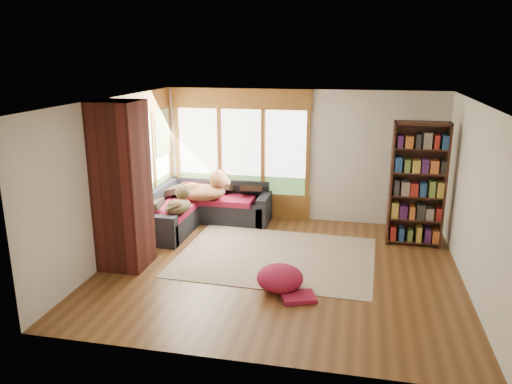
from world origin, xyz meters
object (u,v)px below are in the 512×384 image
at_px(sectional_sofa, 195,210).
at_px(dog_brindle, 179,200).
at_px(bookshelf, 417,185).
at_px(pouf, 280,277).
at_px(brick_chimney, 122,186).
at_px(dog_tan, 206,185).
at_px(area_rug, 276,257).

relative_size(sectional_sofa, dog_brindle, 3.12).
xyz_separation_m(bookshelf, pouf, (-2.02, -2.24, -0.89)).
bearing_deg(brick_chimney, sectional_sofa, 77.71).
distance_m(sectional_sofa, bookshelf, 4.17).
bearing_deg(dog_tan, bookshelf, -23.96).
bearing_deg(dog_tan, brick_chimney, -128.22).
bearing_deg(brick_chimney, bookshelf, 22.48).
height_order(brick_chimney, sectional_sofa, brick_chimney).
xyz_separation_m(sectional_sofa, area_rug, (1.82, -1.25, -0.30)).
relative_size(sectional_sofa, area_rug, 0.69).
bearing_deg(brick_chimney, area_rug, 19.28).
bearing_deg(pouf, dog_brindle, 141.68).
bearing_deg(dog_tan, area_rug, -60.04).
height_order(brick_chimney, dog_tan, brick_chimney).
bearing_deg(brick_chimney, dog_brindle, 72.52).
bearing_deg(dog_tan, pouf, -73.65).
relative_size(bookshelf, dog_brindle, 3.07).
distance_m(pouf, dog_tan, 3.14).
xyz_separation_m(brick_chimney, dog_brindle, (0.41, 1.31, -0.57)).
bearing_deg(bookshelf, area_rug, -154.46).
xyz_separation_m(brick_chimney, area_rug, (2.27, 0.79, -1.29)).
bearing_deg(area_rug, brick_chimney, -160.72).
distance_m(dog_tan, dog_brindle, 0.84).
xyz_separation_m(dog_tan, dog_brindle, (-0.26, -0.80, -0.07)).
xyz_separation_m(sectional_sofa, bookshelf, (4.09, -0.17, 0.78)).
distance_m(brick_chimney, sectional_sofa, 2.32).
distance_m(bookshelf, pouf, 3.14).
xyz_separation_m(pouf, dog_tan, (-1.85, 2.47, 0.61)).
bearing_deg(dog_tan, dog_brindle, -128.58).
distance_m(area_rug, dog_tan, 2.22).
bearing_deg(area_rug, dog_tan, 140.48).
xyz_separation_m(area_rug, dog_tan, (-1.60, 1.32, 0.79)).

